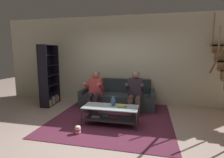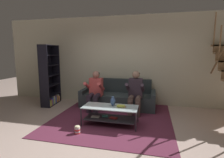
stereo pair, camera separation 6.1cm
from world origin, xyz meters
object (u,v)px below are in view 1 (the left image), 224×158
Objects in this scene: person_seated_left at (95,89)px; popcorn_tub at (78,130)px; book_stack at (121,106)px; bookshelf at (49,82)px; vase at (113,101)px; coffee_table at (110,112)px; couch at (118,98)px; person_seated_right at (135,91)px.

person_seated_left reaches higher than popcorn_tub.
bookshelf is at bearing 156.29° from book_stack.
person_seated_left is at bearing 131.44° from vase.
bookshelf is 10.86× the size of popcorn_tub.
coffee_table is 0.87m from popcorn_tub.
couch is 12.82× the size of popcorn_tub.
person_seated_right is 6.66× the size of popcorn_tub.
person_seated_right is 2.86m from bookshelf.
person_seated_right is (0.59, -0.51, 0.36)m from couch.
coffee_table is at bearing -53.27° from person_seated_left.
person_seated_left is at bearing 136.63° from book_stack.
coffee_table is 0.32m from book_stack.
popcorn_tub is at bearing -85.24° from person_seated_left.
book_stack is 0.11× the size of bookshelf.
popcorn_tub is (-0.61, -0.72, -0.46)m from vase.
person_seated_right reaches higher than popcorn_tub.
bookshelf is at bearing -173.42° from couch.
person_seated_left is at bearing 126.73° from coffee_table.
vase reaches higher than popcorn_tub.
popcorn_tub is (-0.82, -0.66, -0.38)m from book_stack.
bookshelf reaches higher than couch.
popcorn_tub is at bearing -130.93° from coffee_table.
book_stack is (0.27, 0.02, 0.17)m from coffee_table.
person_seated_right is 1.10m from coffee_table.
person_seated_left is 1.19m from coffee_table.
couch is 1.38m from vase.
bookshelf reaches higher than book_stack.
vase is at bearing 57.05° from coffee_table.
person_seated_left reaches higher than coffee_table.
coffee_table is at bearing -86.31° from couch.
popcorn_tub is at bearing -45.14° from bookshelf.
vase is 1.04× the size of book_stack.
vase reaches higher than coffee_table.
popcorn_tub is at bearing -141.30° from book_stack.
person_seated_left is (-0.59, -0.51, 0.35)m from couch.
coffee_table is at bearing -118.51° from person_seated_right.
vase is 0.11× the size of bookshelf.
bookshelf reaches higher than person_seated_left.
couch is at bearing 139.13° from person_seated_right.
popcorn_tub is at bearing -102.58° from couch.
coffee_table is 2.67m from bookshelf.
person_seated_right is 0.92× the size of coffee_table.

